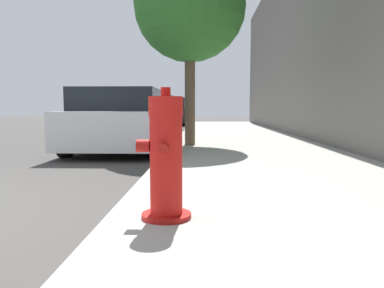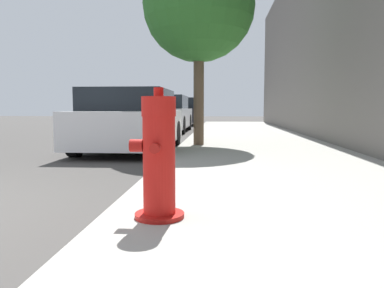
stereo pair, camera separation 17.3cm
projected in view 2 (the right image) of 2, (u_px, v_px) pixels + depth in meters
The scene contains 6 objects.
sidewalk_slab at pixel (334, 233), 2.65m from camera, with size 3.45×40.00×0.12m.
fire_hydrant at pixel (159, 159), 2.77m from camera, with size 0.40×0.40×0.97m.
parked_car_near at pixel (131, 121), 8.27m from camera, with size 1.87×3.86×1.35m.
parked_car_mid at pixel (165, 114), 14.79m from camera, with size 1.82×4.45×1.43m.
parked_car_far at pixel (185, 112), 20.89m from camera, with size 1.71×4.00×1.50m.
street_tree_near at pixel (199, 6), 8.11m from camera, with size 2.44×2.44×4.26m.
Camera 2 is at (2.97, -2.64, 0.94)m, focal length 35.00 mm.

